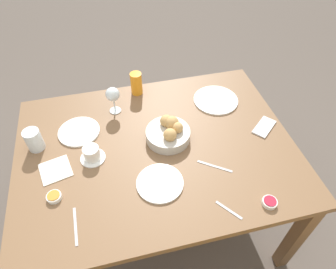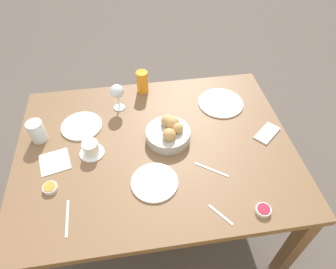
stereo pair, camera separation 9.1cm
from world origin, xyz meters
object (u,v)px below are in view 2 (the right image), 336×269
(bread_basket, at_px, (169,132))
(juice_glass, at_px, (142,82))
(plate_near_right, at_px, (82,126))
(wine_glass, at_px, (117,92))
(coffee_cup, at_px, (91,148))
(jam_bowl_berry, at_px, (263,210))
(napkin, at_px, (55,162))
(plate_near_left, at_px, (221,103))
(knife_silver, at_px, (212,170))
(water_tumbler, at_px, (37,131))
(spoon_coffee, at_px, (221,215))
(jam_bowl_honey, at_px, (50,188))
(cell_phone, at_px, (267,133))
(fork_silver, at_px, (67,218))
(plate_far_center, at_px, (155,182))

(bread_basket, bearing_deg, juice_glass, -76.61)
(plate_near_right, xyz_separation_m, wine_glass, (-0.20, -0.12, 0.11))
(coffee_cup, height_order, jam_bowl_berry, coffee_cup)
(jam_bowl_berry, height_order, napkin, jam_bowl_berry)
(plate_near_left, xyz_separation_m, knife_silver, (0.17, 0.45, -0.00))
(water_tumbler, distance_m, knife_silver, 0.88)
(knife_silver, height_order, spoon_coffee, same)
(jam_bowl_honey, distance_m, cell_phone, 1.08)
(plate_near_left, distance_m, cell_phone, 0.32)
(juice_glass, distance_m, fork_silver, 0.87)
(jam_bowl_berry, distance_m, fork_silver, 0.81)
(fork_silver, height_order, cell_phone, cell_phone)
(coffee_cup, xyz_separation_m, knife_silver, (-0.55, 0.19, -0.03))
(knife_silver, bearing_deg, fork_silver, 13.01)
(cell_phone, bearing_deg, water_tumbler, -6.91)
(water_tumbler, distance_m, coffee_cup, 0.29)
(wine_glass, distance_m, jam_bowl_berry, 0.93)
(coffee_cup, xyz_separation_m, spoon_coffee, (-0.53, 0.42, -0.03))
(cell_phone, bearing_deg, fork_silver, 18.50)
(jam_bowl_honey, bearing_deg, water_tumbler, -74.70)
(bread_basket, bearing_deg, plate_near_right, -18.67)
(napkin, bearing_deg, knife_silver, 167.85)
(bread_basket, relative_size, spoon_coffee, 2.07)
(plate_far_center, bearing_deg, jam_bowl_honey, -4.51)
(coffee_cup, bearing_deg, cell_phone, 179.37)
(spoon_coffee, xyz_separation_m, cell_phone, (-0.36, -0.41, 0.00))
(water_tumbler, height_order, coffee_cup, water_tumbler)
(bread_basket, bearing_deg, jam_bowl_honey, 21.74)
(plate_near_left, relative_size, coffee_cup, 2.11)
(coffee_cup, height_order, spoon_coffee, coffee_cup)
(bread_basket, bearing_deg, water_tumbler, -8.15)
(coffee_cup, xyz_separation_m, napkin, (0.17, 0.03, -0.03))
(jam_bowl_honey, bearing_deg, plate_far_center, 175.49)
(plate_near_left, distance_m, fork_silver, 1.01)
(wine_glass, height_order, jam_bowl_berry, wine_glass)
(juice_glass, height_order, fork_silver, juice_glass)
(jam_bowl_berry, bearing_deg, plate_near_right, -38.90)
(coffee_cup, bearing_deg, plate_near_left, -160.42)
(cell_phone, bearing_deg, plate_near_right, -11.71)
(plate_far_center, xyz_separation_m, fork_silver, (0.37, 0.12, -0.00))
(juice_glass, distance_m, wine_glass, 0.20)
(jam_bowl_honey, bearing_deg, cell_phone, -170.60)
(plate_near_left, height_order, plate_far_center, same)
(plate_far_center, xyz_separation_m, coffee_cup, (0.28, -0.22, 0.03))
(knife_silver, relative_size, cell_phone, 0.89)
(knife_silver, xyz_separation_m, cell_phone, (-0.34, -0.18, 0.00))
(jam_bowl_berry, bearing_deg, wine_glass, -52.67)
(bread_basket, distance_m, jam_bowl_berry, 0.57)
(knife_silver, bearing_deg, cell_phone, -152.03)
(jam_bowl_berry, distance_m, spoon_coffee, 0.18)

